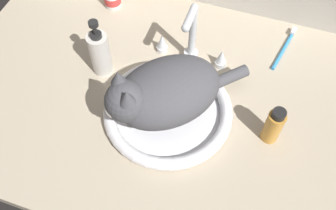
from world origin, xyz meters
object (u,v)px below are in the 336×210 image
at_px(sink_basin, 168,111).
at_px(toothbrush, 285,47).
at_px(faucet, 191,41).
at_px(amber_bottle, 274,126).
at_px(cat, 162,93).
at_px(soap_pump_bottle, 100,53).

height_order(sink_basin, toothbrush, sink_basin).
bearing_deg(faucet, amber_bottle, -34.34).
distance_m(sink_basin, cat, 0.09).
bearing_deg(sink_basin, amber_bottle, 3.74).
bearing_deg(sink_basin, cat, -134.09).
bearing_deg(faucet, sink_basin, -90.00).
xyz_separation_m(amber_bottle, toothbrush, (-0.01, 0.30, -0.05)).
bearing_deg(cat, toothbrush, 51.94).
bearing_deg(toothbrush, faucet, -152.99).
relative_size(sink_basin, cat, 0.99).
distance_m(faucet, amber_bottle, 0.31).
relative_size(soap_pump_bottle, toothbrush, 1.04).
relative_size(sink_basin, amber_bottle, 2.88).
bearing_deg(toothbrush, sink_basin, -127.80).
height_order(faucet, toothbrush, faucet).
relative_size(amber_bottle, toothbrush, 0.66).
distance_m(sink_basin, amber_bottle, 0.26).
height_order(amber_bottle, toothbrush, amber_bottle).
height_order(cat, soap_pump_bottle, cat).
xyz_separation_m(cat, toothbrush, (0.26, 0.33, -0.09)).
relative_size(cat, toothbrush, 1.94).
xyz_separation_m(soap_pump_bottle, toothbrush, (0.46, 0.24, -0.06)).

